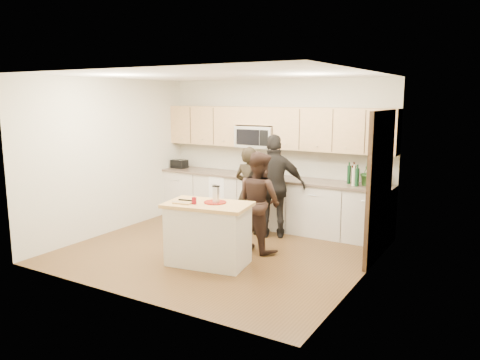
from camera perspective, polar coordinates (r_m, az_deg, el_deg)
The scene contains 21 objects.
floor at distance 7.42m, azimuth -2.62°, elevation -8.63°, with size 4.50×4.50×0.00m, color brown.
room_shell at distance 7.06m, azimuth -2.73°, elevation 4.78°, with size 4.52×4.02×2.71m.
back_cabinetry at distance 8.71m, azimuth 3.47°, elevation -2.60°, with size 4.50×0.66×0.94m.
upper_cabinetry at distance 8.62m, azimuth 4.21°, elevation 6.48°, with size 4.50×0.33×0.75m.
microwave at distance 8.76m, azimuth 2.07°, elevation 5.30°, with size 0.76×0.41×0.40m.
doorway at distance 7.07m, azimuth 16.78°, elevation -0.32°, with size 0.06×1.25×2.20m.
framed_picture at distance 8.16m, azimuth 16.78°, elevation 1.90°, with size 0.30×0.03×0.38m.
dish_towel at distance 8.95m, azimuth -2.48°, elevation -0.09°, with size 0.34×0.60×0.48m.
island at distance 6.75m, azimuth -3.91°, elevation -6.52°, with size 1.30×0.89×0.90m.
red_plate at distance 6.65m, azimuth -3.05°, elevation -2.72°, with size 0.32×0.32×0.02m, color maroon.
box_grater at distance 6.59m, azimuth -2.94°, elevation -1.68°, with size 0.09×0.07×0.24m.
drink_glass at distance 6.59m, azimuth -5.62°, elevation -2.52°, with size 0.07×0.07×0.10m, color maroon.
cutting_board at distance 6.66m, azimuth -6.92°, elevation -2.76°, with size 0.26×0.18×0.02m, color #B18649.
tongs at distance 6.72m, azimuth -6.46°, elevation -2.47°, with size 0.27×0.03×0.02m, color black.
knife at distance 6.66m, azimuth -7.47°, elevation -2.67°, with size 0.21×0.02×0.01m, color silver.
toaster at distance 9.68m, azimuth -7.40°, elevation 1.96°, with size 0.31×0.22×0.17m.
bottle_cluster at distance 7.96m, azimuth 14.90°, elevation 0.64°, with size 0.62×0.32×0.42m.
orchid at distance 7.96m, azimuth 15.35°, elevation 0.91°, with size 0.24×0.20×0.44m, color #33692A.
woman_left at distance 8.20m, azimuth 1.14°, elevation -1.25°, with size 0.56×0.37×1.54m, color black.
woman_center at distance 7.27m, azimuth 2.35°, elevation -2.63°, with size 0.76×0.59×1.56m, color black.
woman_right at distance 7.95m, azimuth 4.23°, elevation -0.79°, with size 1.04×0.43×1.77m, color black.
Camera 1 is at (3.87, -5.87, 2.39)m, focal length 35.00 mm.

